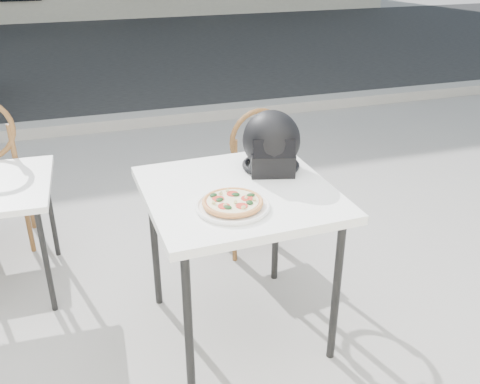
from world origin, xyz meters
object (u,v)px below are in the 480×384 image
object	(u,v)px
helmet	(271,144)
cafe_chair_main	(250,173)
plate	(233,206)
pizza	(233,202)
cafe_table_main	(239,203)

from	to	relation	value
helmet	cafe_chair_main	distance (m)	0.70
plate	helmet	distance (m)	0.50
pizza	helmet	xyz separation A→B (m)	(0.32, 0.36, 0.10)
cafe_table_main	helmet	distance (m)	0.36
cafe_table_main	pizza	xyz separation A→B (m)	(-0.08, -0.18, 0.11)
cafe_table_main	helmet	xyz separation A→B (m)	(0.23, 0.19, 0.21)
pizza	cafe_table_main	bearing A→B (deg)	64.57
pizza	cafe_chair_main	bearing A→B (deg)	66.86
cafe_table_main	pizza	size ratio (longest dim) A/B	2.85
plate	helmet	world-z (taller)	helmet
pizza	cafe_chair_main	distance (m)	1.05
pizza	cafe_chair_main	world-z (taller)	cafe_chair_main
plate	cafe_table_main	bearing A→B (deg)	64.57
plate	cafe_chair_main	xyz separation A→B (m)	(0.40, 0.92, -0.28)
plate	pizza	distance (m)	0.02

